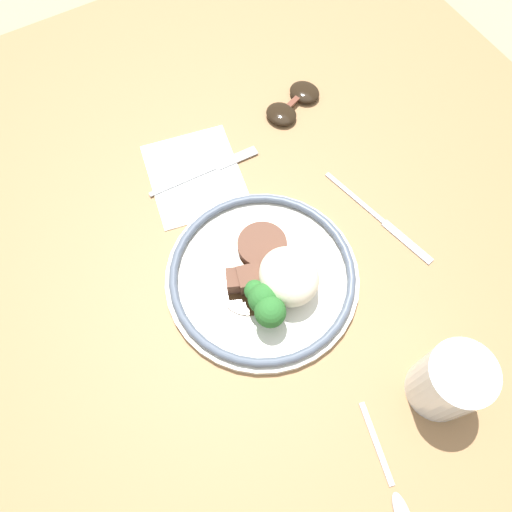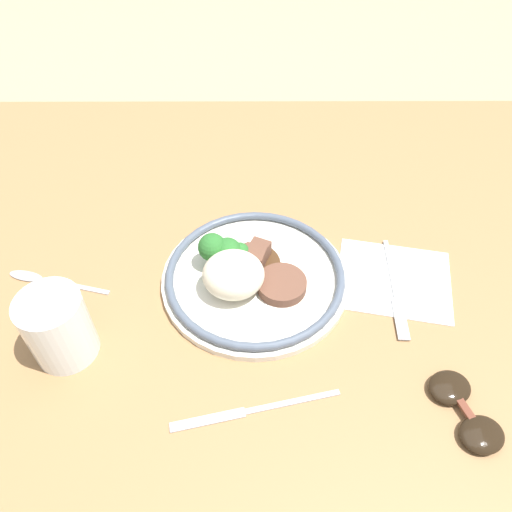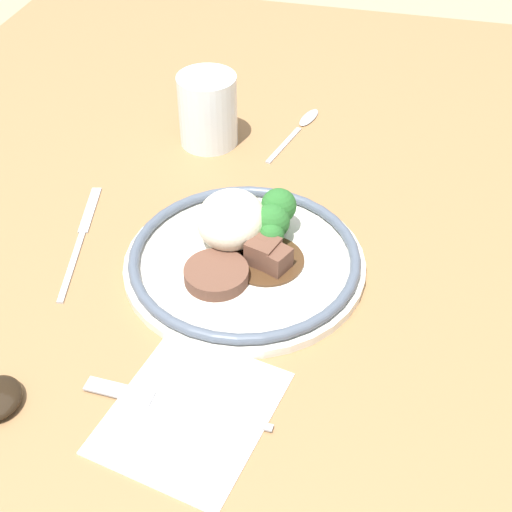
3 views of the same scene
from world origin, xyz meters
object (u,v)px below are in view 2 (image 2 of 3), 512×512
at_px(plate, 250,274).
at_px(juice_glass, 60,330).
at_px(knife, 250,411).
at_px(spoon, 39,279).
at_px(fork, 396,296).
at_px(sunglasses, 465,410).

relative_size(plate, juice_glass, 2.73).
relative_size(knife, spoon, 1.30).
xyz_separation_m(plate, spoon, (0.31, -0.01, -0.02)).
bearing_deg(spoon, fork, -169.95).
bearing_deg(spoon, plate, -167.21).
relative_size(juice_glass, spoon, 0.63).
height_order(plate, fork, plate).
distance_m(juice_glass, fork, 0.45).
relative_size(fork, knife, 0.90).
bearing_deg(spoon, juice_glass, 135.89).
bearing_deg(knife, fork, -152.97).
bearing_deg(juice_glass, plate, -154.50).
xyz_separation_m(plate, knife, (-0.00, 0.20, -0.02)).
distance_m(juice_glass, knife, 0.26).
height_order(juice_glass, fork, juice_glass).
bearing_deg(fork, sunglasses, 17.45).
distance_m(fork, spoon, 0.52).
distance_m(fork, knife, 0.27).
bearing_deg(plate, knife, 90.29).
xyz_separation_m(spoon, sunglasses, (-0.56, 0.21, 0.01)).
height_order(plate, knife, plate).
height_order(fork, spoon, same).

